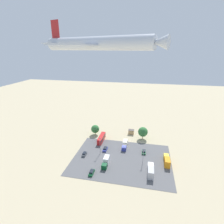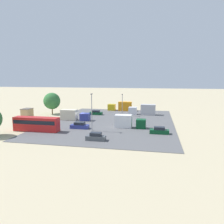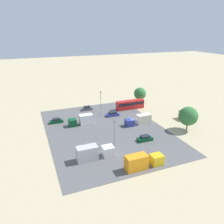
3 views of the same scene
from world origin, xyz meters
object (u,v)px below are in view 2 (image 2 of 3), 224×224
Objects in this scene: parked_truck_2 at (121,107)px; parked_truck_0 at (74,115)px; parked_car_0 at (80,126)px; parked_car_2 at (159,131)px; parked_car_3 at (96,137)px; shed_building at (27,113)px; bus at (36,124)px; parked_truck_1 at (144,110)px; parked_car_1 at (96,113)px; parked_truck_3 at (128,122)px.

parked_truck_0 is at bearing 152.76° from parked_truck_2.
parked_truck_0 reaches higher than parked_car_0.
parked_car_3 is at bearing 121.95° from parked_car_2.
shed_building is 36.23m from parked_car_3.
shed_building is 21.04m from bus.
parked_car_3 is at bearing 36.31° from parked_car_0.
bus reaches higher than parked_car_3.
parked_car_0 is 0.50× the size of parked_truck_1.
parked_truck_1 is (-3.39, 16.28, 1.00)m from parked_car_1.
parked_truck_2 is at bearing 23.23° from parked_car_2.
parked_truck_1 reaches higher than bus.
parked_truck_2 reaches higher than parked_car_3.
parked_truck_2 reaches higher than parked_car_1.
parked_car_1 is 22.10m from parked_truck_3.
bus reaches higher than parked_car_0.
parked_truck_0 is 24.74m from parked_truck_1.
parked_truck_0 is 0.96× the size of parked_truck_1.
parked_truck_1 is (-24.12, 14.79, 0.97)m from parked_car_0.
parked_truck_2 reaches higher than parked_truck_0.
parked_car_0 is at bearing 116.25° from bus.
parked_truck_3 is at bearing 172.52° from parked_truck_1.
parked_truck_0 reaches higher than parked_car_2.
parked_truck_3 is at bearing 110.25° from bus.
shed_building is at bearing -126.03° from parked_car_3.
bus reaches higher than parked_truck_0.
parked_truck_2 is at bearing 50.02° from parked_truck_1.
shed_building is 0.40× the size of parked_truck_2.
parked_truck_0 is at bearing 83.71° from shed_building.
parked_car_0 is at bearing 28.94° from parked_truck_0.
parked_car_3 is at bearing 15.56° from parked_car_1.
parked_car_1 is 0.99× the size of parked_car_2.
parked_truck_3 reaches higher than parked_car_2.
parked_truck_3 is at bearing 69.01° from parked_truck_0.
parked_car_3 is 0.44× the size of parked_truck_1.
parked_truck_1 is at bearing 108.19° from shed_building.
parked_car_2 is 36.06m from parked_truck_2.
bus is 15.14m from parked_truck_0.
shed_building reaches higher than parked_car_0.
parked_car_3 is (30.14, 8.39, 0.03)m from parked_car_1.
parked_car_1 is at bearing 147.22° from parked_truck_2.
parked_car_3 is 0.51× the size of parked_truck_3.
parked_car_1 is 30.70m from parked_car_2.
parked_truck_3 reaches higher than parked_truck_0.
parked_truck_0 is 18.87m from parked_truck_3.
parked_car_3 is 0.44× the size of parked_truck_2.
bus is 2.56× the size of parked_car_2.
parked_car_1 is at bearing -164.44° from parked_car_3.
parked_car_1 is (-8.83, 20.90, -0.72)m from shed_building.
parked_car_2 is at bearing -156.77° from parked_truck_2.
shed_building is 44.27m from parked_car_2.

